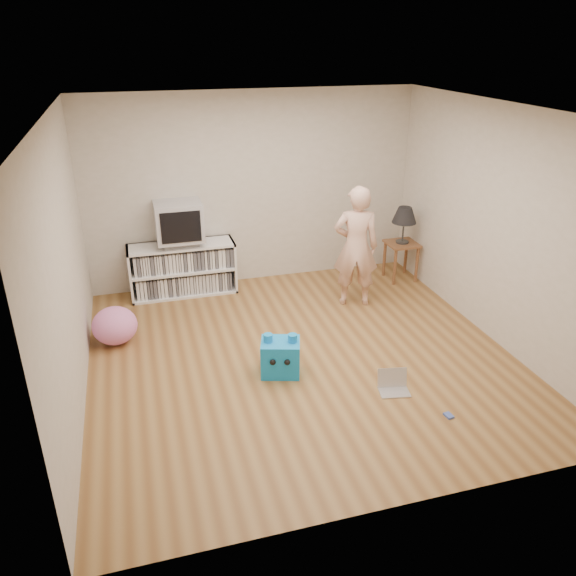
% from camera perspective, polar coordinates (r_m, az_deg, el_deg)
% --- Properties ---
extents(ground, '(4.50, 4.50, 0.00)m').
position_cam_1_polar(ground, '(6.22, 1.35, -6.93)').
color(ground, brown).
rests_on(ground, ground).
extents(walls, '(4.52, 4.52, 2.60)m').
position_cam_1_polar(walls, '(5.65, 1.48, 4.38)').
color(walls, '#BAB3A3').
rests_on(walls, ground).
extents(ceiling, '(4.50, 4.50, 0.01)m').
position_cam_1_polar(ceiling, '(5.34, 1.64, 17.59)').
color(ceiling, white).
rests_on(ceiling, walls).
extents(media_unit, '(1.40, 0.45, 0.70)m').
position_cam_1_polar(media_unit, '(7.68, -10.65, 1.97)').
color(media_unit, white).
rests_on(media_unit, ground).
extents(dvd_deck, '(0.45, 0.35, 0.07)m').
position_cam_1_polar(dvd_deck, '(7.53, -10.87, 4.63)').
color(dvd_deck, gray).
rests_on(dvd_deck, media_unit).
extents(crt_tv, '(0.60, 0.53, 0.50)m').
position_cam_1_polar(crt_tv, '(7.43, -11.04, 6.68)').
color(crt_tv, '#ADADB2').
rests_on(crt_tv, dvd_deck).
extents(side_table, '(0.42, 0.42, 0.55)m').
position_cam_1_polar(side_table, '(8.11, 11.44, 3.65)').
color(side_table, brown).
rests_on(side_table, ground).
extents(table_lamp, '(0.34, 0.34, 0.52)m').
position_cam_1_polar(table_lamp, '(7.94, 11.75, 7.19)').
color(table_lamp, '#333333').
rests_on(table_lamp, side_table).
extents(person, '(0.66, 0.53, 1.57)m').
position_cam_1_polar(person, '(7.13, 6.91, 4.18)').
color(person, beige).
rests_on(person, ground).
extents(laptop, '(0.33, 0.29, 0.20)m').
position_cam_1_polar(laptop, '(5.75, 10.63, -9.64)').
color(laptop, silver).
rests_on(laptop, ground).
extents(playing_cards, '(0.08, 0.10, 0.02)m').
position_cam_1_polar(playing_cards, '(5.54, 16.01, -12.35)').
color(playing_cards, '#455DB9').
rests_on(playing_cards, ground).
extents(plush_blue, '(0.47, 0.41, 0.46)m').
position_cam_1_polar(plush_blue, '(5.83, -0.78, -7.00)').
color(plush_blue, '#0E8AE2').
rests_on(plush_blue, ground).
extents(plush_pink, '(0.65, 0.65, 0.43)m').
position_cam_1_polar(plush_pink, '(6.67, -17.19, -3.67)').
color(plush_pink, pink).
rests_on(plush_pink, ground).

